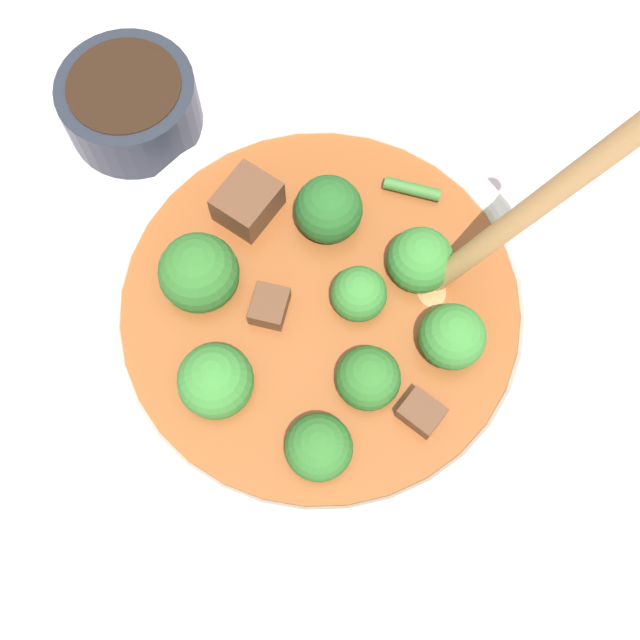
% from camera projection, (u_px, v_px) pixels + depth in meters
% --- Properties ---
extents(ground_plane, '(4.00, 4.00, 0.00)m').
position_uv_depth(ground_plane, '(320.00, 350.00, 0.51)').
color(ground_plane, silver).
extents(stew_bowl, '(0.25, 0.28, 0.24)m').
position_uv_depth(stew_bowl, '(320.00, 323.00, 0.46)').
color(stew_bowl, white).
rests_on(stew_bowl, ground_plane).
extents(condiment_bowl, '(0.09, 0.09, 0.04)m').
position_uv_depth(condiment_bowl, '(130.00, 102.00, 0.54)').
color(condiment_bowl, '#232833').
rests_on(condiment_bowl, ground_plane).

